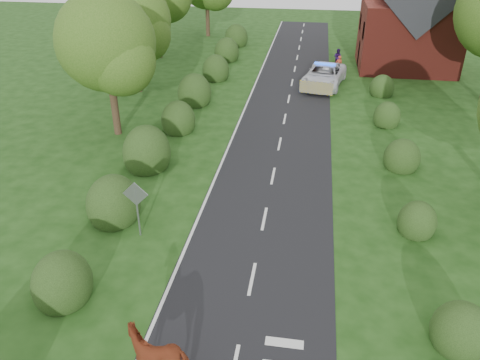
% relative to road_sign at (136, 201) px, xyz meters
% --- Properties ---
extents(ground, '(120.00, 120.00, 0.00)m').
position_rel_road_sign_xyz_m(ground, '(5.00, -2.00, -1.65)').
color(ground, '#193D10').
extents(road, '(6.00, 70.00, 0.02)m').
position_rel_road_sign_xyz_m(road, '(5.00, 13.00, -1.64)').
color(road, black).
rests_on(road, ground).
extents(road_markings, '(4.96, 70.00, 0.01)m').
position_rel_road_sign_xyz_m(road_markings, '(3.40, 10.93, -1.63)').
color(road_markings, white).
rests_on(road_markings, road).
extents(hedgerow_left, '(2.75, 50.41, 3.00)m').
position_rel_road_sign_xyz_m(hedgerow_left, '(-1.51, 9.69, -0.91)').
color(hedgerow_left, black).
rests_on(hedgerow_left, ground).
extents(hedgerow_right, '(2.10, 45.78, 2.10)m').
position_rel_road_sign_xyz_m(hedgerow_right, '(11.60, 9.21, -1.10)').
color(hedgerow_right, black).
rests_on(hedgerow_right, ground).
extents(tree_left_a, '(5.74, 5.60, 8.38)m').
position_rel_road_sign_xyz_m(tree_left_a, '(-4.75, 9.86, 3.69)').
color(tree_left_a, '#332316').
rests_on(tree_left_a, ground).
extents(tree_left_b, '(5.74, 5.60, 8.07)m').
position_rel_road_sign_xyz_m(tree_left_b, '(-6.25, 17.86, 3.39)').
color(tree_left_b, '#332316').
rests_on(tree_left_b, ground).
extents(road_sign, '(1.06, 0.08, 2.53)m').
position_rel_road_sign_xyz_m(road_sign, '(0.00, 0.00, 0.00)').
color(road_sign, gray).
rests_on(road_sign, ground).
extents(house, '(8.00, 7.40, 9.17)m').
position_rel_road_sign_xyz_m(house, '(14.49, 28.00, 2.13)').
color(house, maroon).
rests_on(house, ground).
extents(cow, '(2.31, 1.44, 1.55)m').
position_rel_road_sign_xyz_m(cow, '(2.99, -6.50, -0.88)').
color(cow, brown).
rests_on(cow, ground).
extents(police_van, '(3.85, 6.44, 1.82)m').
position_rel_road_sign_xyz_m(police_van, '(7.50, 21.61, -0.82)').
color(police_van, silver).
rests_on(police_van, ground).
extents(pedestrian_red, '(0.67, 0.53, 1.59)m').
position_rel_road_sign_xyz_m(pedestrian_red, '(8.72, 25.01, -0.86)').
color(pedestrian_red, '#AC3B24').
rests_on(pedestrian_red, ground).
extents(pedestrian_purple, '(0.95, 0.90, 1.54)m').
position_rel_road_sign_xyz_m(pedestrian_purple, '(8.68, 27.70, -0.88)').
color(pedestrian_purple, '#2D114F').
rests_on(pedestrian_purple, ground).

